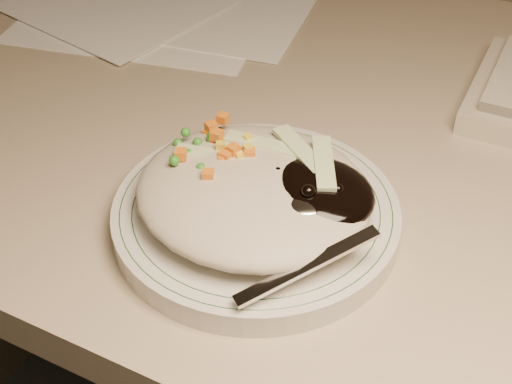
% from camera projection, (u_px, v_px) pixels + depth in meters
% --- Properties ---
extents(desk, '(1.40, 0.70, 0.74)m').
position_uv_depth(desk, '(380.00, 276.00, 0.83)').
color(desk, tan).
rests_on(desk, ground).
extents(plate, '(0.24, 0.24, 0.02)m').
position_uv_depth(plate, '(256.00, 216.00, 0.59)').
color(plate, silver).
rests_on(plate, desk).
extents(plate_rim, '(0.22, 0.22, 0.00)m').
position_uv_depth(plate_rim, '(256.00, 207.00, 0.58)').
color(plate_rim, '#144723').
rests_on(plate_rim, plate).
extents(meal, '(0.21, 0.19, 0.05)m').
position_uv_depth(meal, '(260.00, 189.00, 0.57)').
color(meal, '#B2A790').
rests_on(meal, plate).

